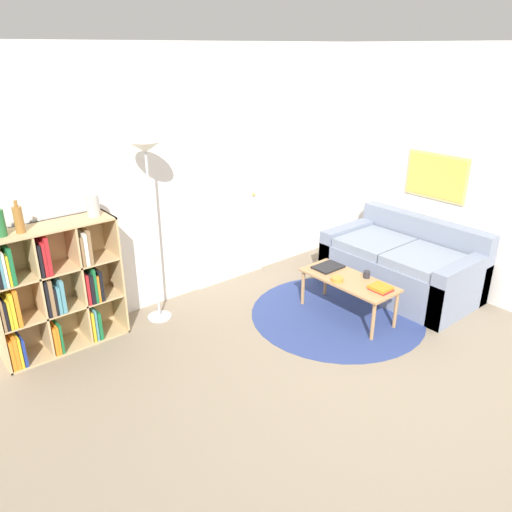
{
  "coord_description": "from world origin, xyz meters",
  "views": [
    {
      "loc": [
        -2.7,
        -1.6,
        2.55
      ],
      "look_at": [
        -0.12,
        1.5,
        0.85
      ],
      "focal_mm": 35.0,
      "sensor_mm": 36.0,
      "label": 1
    }
  ],
  "objects_px": {
    "couch": "(404,266)",
    "bottle_right": "(19,219)",
    "bowl": "(337,279)",
    "laptop": "(328,267)",
    "vase_on_shelf": "(93,205)",
    "cup": "(367,274)",
    "coffee_table": "(349,283)",
    "floor_lamp": "(147,169)",
    "bottle_middle": "(0,223)",
    "bookshelf": "(52,290)"
  },
  "relations": [
    {
      "from": "laptop",
      "to": "bowl",
      "type": "bearing_deg",
      "value": -121.26
    },
    {
      "from": "bottle_right",
      "to": "vase_on_shelf",
      "type": "bearing_deg",
      "value": 2.67
    },
    {
      "from": "coffee_table",
      "to": "cup",
      "type": "bearing_deg",
      "value": -32.63
    },
    {
      "from": "bookshelf",
      "to": "bottle_right",
      "type": "bearing_deg",
      "value": -168.57
    },
    {
      "from": "couch",
      "to": "bottle_middle",
      "type": "xyz_separation_m",
      "value": [
        -3.71,
        1.26,
        0.99
      ]
    },
    {
      "from": "bowl",
      "to": "bottle_right",
      "type": "xyz_separation_m",
      "value": [
        -2.5,
        1.21,
        0.85
      ]
    },
    {
      "from": "couch",
      "to": "vase_on_shelf",
      "type": "distance_m",
      "value": 3.36
    },
    {
      "from": "couch",
      "to": "laptop",
      "type": "xyz_separation_m",
      "value": [
        -0.91,
        0.31,
        0.14
      ]
    },
    {
      "from": "bookshelf",
      "to": "bottle_right",
      "type": "xyz_separation_m",
      "value": [
        -0.16,
        -0.03,
        0.7
      ]
    },
    {
      "from": "floor_lamp",
      "to": "bowl",
      "type": "xyz_separation_m",
      "value": [
        1.37,
        -1.14,
        -1.1
      ]
    },
    {
      "from": "cup",
      "to": "floor_lamp",
      "type": "bearing_deg",
      "value": 142.2
    },
    {
      "from": "couch",
      "to": "bottle_right",
      "type": "bearing_deg",
      "value": 160.66
    },
    {
      "from": "cup",
      "to": "vase_on_shelf",
      "type": "xyz_separation_m",
      "value": [
        -2.15,
        1.38,
        0.81
      ]
    },
    {
      "from": "laptop",
      "to": "vase_on_shelf",
      "type": "relative_size",
      "value": 1.56
    },
    {
      "from": "couch",
      "to": "bowl",
      "type": "height_order",
      "value": "couch"
    },
    {
      "from": "bottle_middle",
      "to": "vase_on_shelf",
      "type": "relative_size",
      "value": 1.4
    },
    {
      "from": "couch",
      "to": "vase_on_shelf",
      "type": "xyz_separation_m",
      "value": [
        -2.94,
        1.28,
        0.97
      ]
    },
    {
      "from": "laptop",
      "to": "cup",
      "type": "height_order",
      "value": "cup"
    },
    {
      "from": "cup",
      "to": "bottle_middle",
      "type": "xyz_separation_m",
      "value": [
        -2.92,
        1.36,
        0.83
      ]
    },
    {
      "from": "laptop",
      "to": "bowl",
      "type": "xyz_separation_m",
      "value": [
        -0.16,
        -0.27,
        0.01
      ]
    },
    {
      "from": "bottle_middle",
      "to": "bookshelf",
      "type": "bearing_deg",
      "value": 5.16
    },
    {
      "from": "coffee_table",
      "to": "vase_on_shelf",
      "type": "distance_m",
      "value": 2.54
    },
    {
      "from": "bookshelf",
      "to": "bowl",
      "type": "distance_m",
      "value": 2.65
    },
    {
      "from": "laptop",
      "to": "bowl",
      "type": "distance_m",
      "value": 0.32
    },
    {
      "from": "couch",
      "to": "bowl",
      "type": "relative_size",
      "value": 12.94
    },
    {
      "from": "laptop",
      "to": "bottle_right",
      "type": "bearing_deg",
      "value": 160.52
    },
    {
      "from": "cup",
      "to": "bottle_middle",
      "type": "bearing_deg",
      "value": 155.03
    },
    {
      "from": "bottle_middle",
      "to": "vase_on_shelf",
      "type": "bearing_deg",
      "value": 1.75
    },
    {
      "from": "bottle_right",
      "to": "vase_on_shelf",
      "type": "relative_size",
      "value": 1.39
    },
    {
      "from": "couch",
      "to": "bottle_right",
      "type": "relative_size",
      "value": 5.96
    },
    {
      "from": "floor_lamp",
      "to": "couch",
      "type": "xyz_separation_m",
      "value": [
        2.44,
        -1.18,
        -1.24
      ]
    },
    {
      "from": "coffee_table",
      "to": "vase_on_shelf",
      "type": "bearing_deg",
      "value": 147.28
    },
    {
      "from": "bookshelf",
      "to": "vase_on_shelf",
      "type": "relative_size",
      "value": 6.01
    },
    {
      "from": "floor_lamp",
      "to": "coffee_table",
      "type": "distance_m",
      "value": 2.24
    },
    {
      "from": "floor_lamp",
      "to": "bottle_right",
      "type": "bearing_deg",
      "value": 176.39
    },
    {
      "from": "coffee_table",
      "to": "bowl",
      "type": "xyz_separation_m",
      "value": [
        -0.13,
        0.04,
        0.07
      ]
    },
    {
      "from": "laptop",
      "to": "bookshelf",
      "type": "bearing_deg",
      "value": 158.69
    },
    {
      "from": "bowl",
      "to": "cup",
      "type": "relative_size",
      "value": 1.71
    },
    {
      "from": "bowl",
      "to": "vase_on_shelf",
      "type": "distance_m",
      "value": 2.39
    },
    {
      "from": "cup",
      "to": "couch",
      "type": "bearing_deg",
      "value": 7.09
    },
    {
      "from": "coffee_table",
      "to": "cup",
      "type": "xyz_separation_m",
      "value": [
        0.15,
        -0.1,
        0.08
      ]
    },
    {
      "from": "laptop",
      "to": "bottle_middle",
      "type": "bearing_deg",
      "value": 161.3
    },
    {
      "from": "floor_lamp",
      "to": "coffee_table",
      "type": "xyz_separation_m",
      "value": [
        1.5,
        -1.18,
        -1.16
      ]
    },
    {
      "from": "bookshelf",
      "to": "coffee_table",
      "type": "relative_size",
      "value": 1.16
    },
    {
      "from": "bookshelf",
      "to": "couch",
      "type": "relative_size",
      "value": 0.73
    },
    {
      "from": "laptop",
      "to": "cup",
      "type": "distance_m",
      "value": 0.43
    },
    {
      "from": "bookshelf",
      "to": "floor_lamp",
      "type": "height_order",
      "value": "floor_lamp"
    },
    {
      "from": "bookshelf",
      "to": "laptop",
      "type": "height_order",
      "value": "bookshelf"
    },
    {
      "from": "floor_lamp",
      "to": "bottle_middle",
      "type": "height_order",
      "value": "floor_lamp"
    },
    {
      "from": "floor_lamp",
      "to": "couch",
      "type": "relative_size",
      "value": 1.11
    }
  ]
}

